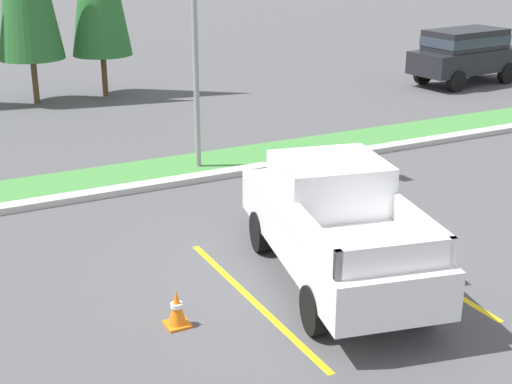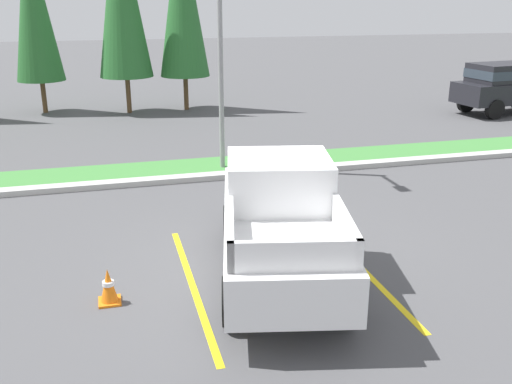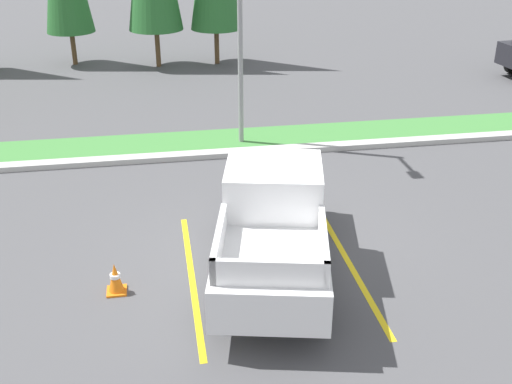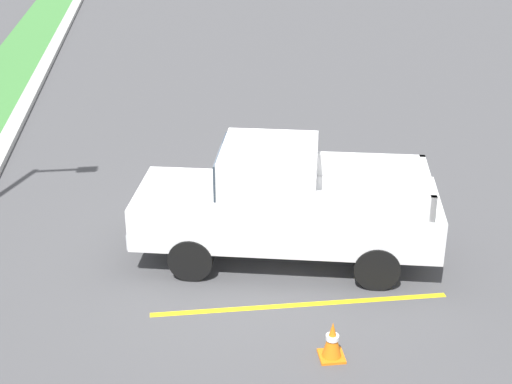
# 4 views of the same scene
# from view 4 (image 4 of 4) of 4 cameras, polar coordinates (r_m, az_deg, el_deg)

# --- Properties ---
(ground_plane) EXTENTS (120.00, 120.00, 0.00)m
(ground_plane) POSITION_cam_4_polar(r_m,az_deg,el_deg) (13.65, -2.01, -4.39)
(ground_plane) COLOR #4C4C4F
(parking_line_near) EXTENTS (0.12, 4.80, 0.01)m
(parking_line_near) POSITION_cam_4_polar(r_m,az_deg,el_deg) (12.10, 3.44, -8.59)
(parking_line_near) COLOR yellow
(parking_line_near) RESTS_ON ground
(parking_line_far) EXTENTS (0.12, 4.80, 0.01)m
(parking_line_far) POSITION_cam_4_polar(r_m,az_deg,el_deg) (14.75, 1.32, -2.01)
(parking_line_far) COLOR yellow
(parking_line_far) RESTS_ON ground
(pickup_truck_main) EXTENTS (2.97, 5.51, 2.10)m
(pickup_truck_main) POSITION_cam_4_polar(r_m,az_deg,el_deg) (12.92, 2.12, -0.97)
(pickup_truck_main) COLOR black
(pickup_truck_main) RESTS_ON ground
(traffic_cone) EXTENTS (0.36, 0.36, 0.60)m
(traffic_cone) POSITION_cam_4_polar(r_m,az_deg,el_deg) (10.86, 5.84, -11.23)
(traffic_cone) COLOR orange
(traffic_cone) RESTS_ON ground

